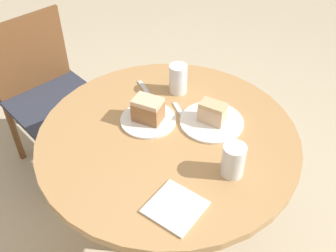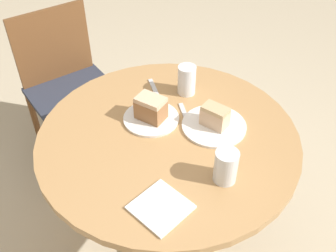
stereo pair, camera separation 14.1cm
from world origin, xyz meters
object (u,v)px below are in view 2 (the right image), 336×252
(chair, at_px, (70,86))
(glass_water, at_px, (226,167))
(glass_lemonade, at_px, (187,81))
(plate_near, at_px, (151,118))
(plate_far, at_px, (214,126))
(cake_slice_near, at_px, (151,108))
(cake_slice_far, at_px, (215,116))

(chair, distance_m, glass_water, 1.26)
(glass_lemonade, xyz_separation_m, glass_water, (-0.26, -0.41, -0.00))
(glass_lemonade, distance_m, glass_water, 0.49)
(chair, xyz_separation_m, plate_near, (-0.11, -0.81, 0.31))
(glass_water, bearing_deg, plate_far, 48.01)
(plate_near, xyz_separation_m, cake_slice_near, (-0.00, -0.00, 0.05))
(cake_slice_far, xyz_separation_m, glass_lemonade, (0.08, 0.22, 0.00))
(cake_slice_far, bearing_deg, plate_far, -90.00)
(plate_near, height_order, cake_slice_far, cake_slice_far)
(cake_slice_far, bearing_deg, chair, 91.75)
(plate_near, relative_size, cake_slice_far, 2.03)
(glass_water, bearing_deg, cake_slice_far, 48.01)
(cake_slice_near, xyz_separation_m, cake_slice_far, (0.14, -0.20, -0.01))
(plate_near, height_order, plate_far, same)
(chair, distance_m, plate_near, 0.87)
(plate_near, distance_m, cake_slice_far, 0.24)
(cake_slice_near, height_order, glass_lemonade, glass_lemonade)
(plate_near, bearing_deg, cake_slice_far, -54.66)
(plate_far, distance_m, cake_slice_near, 0.25)
(plate_near, xyz_separation_m, glass_water, (-0.03, -0.39, 0.05))
(chair, distance_m, glass_lemonade, 0.87)
(cake_slice_near, bearing_deg, cake_slice_far, -54.66)
(plate_near, relative_size, glass_water, 1.82)
(chair, bearing_deg, plate_far, -79.24)
(chair, bearing_deg, cake_slice_far, -79.24)
(cake_slice_far, bearing_deg, plate_near, 125.34)
(cake_slice_near, xyz_separation_m, glass_water, (-0.03, -0.39, -0.00))
(chair, relative_size, cake_slice_far, 8.02)
(plate_near, distance_m, glass_lemonade, 0.23)
(cake_slice_near, bearing_deg, chair, 82.35)
(glass_water, bearing_deg, plate_near, 85.15)
(plate_far, relative_size, cake_slice_near, 1.99)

